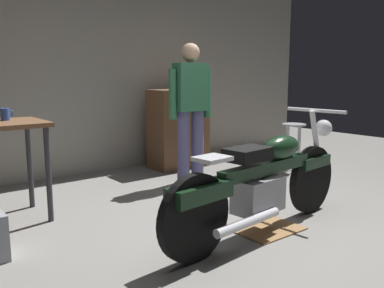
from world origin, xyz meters
TOP-DOWN VIEW (x-y plane):
  - ground_plane at (0.00, 0.00)m, footprint 12.00×12.00m
  - back_wall at (0.00, 2.80)m, footprint 8.00×0.12m
  - motorcycle at (0.11, -0.15)m, footprint 2.19×0.61m
  - person_standing at (0.66, 1.52)m, footprint 0.57×0.27m
  - shop_stool at (2.19, 1.17)m, footprint 0.32×0.32m
  - wooden_dresser at (1.06, 2.30)m, footprint 0.80×0.47m
  - drip_tray at (0.19, -0.15)m, footprint 0.56×0.40m
  - mug_blue_enamel at (-1.41, 1.60)m, footprint 0.11×0.08m

SIDE VIEW (x-z plane):
  - ground_plane at x=0.00m, z-range 0.00..0.00m
  - drip_tray at x=0.19m, z-range 0.00..0.01m
  - motorcycle at x=0.11m, z-range -0.05..0.95m
  - shop_stool at x=2.19m, z-range 0.18..0.82m
  - wooden_dresser at x=1.06m, z-range 0.00..1.10m
  - person_standing at x=0.66m, z-range 0.09..1.76m
  - mug_blue_enamel at x=-1.41m, z-range 0.90..1.01m
  - back_wall at x=0.00m, z-range 0.00..3.10m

